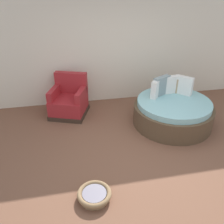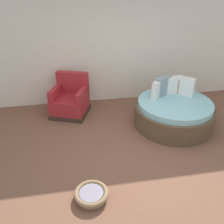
# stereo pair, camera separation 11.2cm
# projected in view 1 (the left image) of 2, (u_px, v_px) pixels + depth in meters

# --- Properties ---
(ground_plane) EXTENTS (8.00, 8.00, 0.02)m
(ground_plane) POSITION_uv_depth(u_px,v_px,m) (138.00, 158.00, 4.36)
(ground_plane) COLOR brown
(back_wall) EXTENTS (8.00, 0.12, 3.04)m
(back_wall) POSITION_uv_depth(u_px,v_px,m) (111.00, 41.00, 5.79)
(back_wall) COLOR silver
(back_wall) RESTS_ON ground_plane
(round_daybed) EXTENTS (1.72, 1.72, 0.99)m
(round_daybed) POSITION_uv_depth(u_px,v_px,m) (172.00, 111.00, 5.27)
(round_daybed) COLOR brown
(round_daybed) RESTS_ON ground_plane
(red_armchair) EXTENTS (1.02, 1.02, 0.94)m
(red_armchair) POSITION_uv_depth(u_px,v_px,m) (69.00, 101.00, 5.64)
(red_armchair) COLOR #38281E
(red_armchair) RESTS_ON ground_plane
(pet_basket) EXTENTS (0.51, 0.51, 0.13)m
(pet_basket) POSITION_uv_depth(u_px,v_px,m) (94.00, 195.00, 3.52)
(pet_basket) COLOR #8E704C
(pet_basket) RESTS_ON ground_plane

